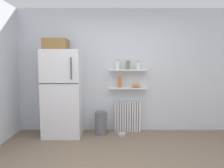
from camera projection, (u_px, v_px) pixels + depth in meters
ground_plane at (125, 162)px, 3.11m from camera, size 7.04×7.04×0.00m
back_wall at (121, 70)px, 4.53m from camera, size 7.04×0.10×2.60m
refrigerator at (62, 91)px, 4.20m from camera, size 0.74×0.66×1.93m
radiator at (127, 116)px, 4.49m from camera, size 0.55×0.12×0.64m
wall_shelf_lower at (127, 88)px, 4.41m from camera, size 0.79×0.22×0.02m
wall_shelf_upper at (127, 70)px, 4.37m from camera, size 0.79×0.22×0.02m
storage_jar_0 at (117, 65)px, 4.36m from camera, size 0.09×0.09×0.20m
storage_jar_1 at (127, 65)px, 4.36m from camera, size 0.09×0.09×0.19m
storage_jar_2 at (137, 65)px, 4.36m from camera, size 0.09×0.09×0.17m
vase at (119, 82)px, 4.39m from camera, size 0.07×0.07×0.22m
shelf_bowl at (135, 86)px, 4.40m from camera, size 0.16×0.16×0.07m
trash_bin at (100, 123)px, 4.32m from camera, size 0.25×0.25×0.46m
pet_food_bowl at (121, 134)px, 4.24m from camera, size 0.16×0.16×0.05m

